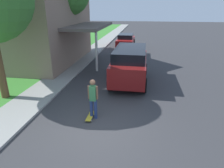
% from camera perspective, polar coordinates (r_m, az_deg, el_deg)
% --- Properties ---
extents(ground_plane, '(120.00, 120.00, 0.00)m').
position_cam_1_polar(ground_plane, '(7.61, -4.48, -12.60)').
color(ground_plane, '#333335').
extents(lawn, '(10.00, 80.00, 0.08)m').
position_cam_1_polar(lawn, '(16.02, -27.99, 3.52)').
color(lawn, '#387F2D').
rests_on(lawn, ground_plane).
extents(sidewalk, '(1.80, 80.00, 0.10)m').
position_cam_1_polar(sidewalk, '(13.84, -13.23, 3.05)').
color(sidewalk, gray).
rests_on(sidewalk, ground_plane).
extents(house, '(11.64, 9.68, 8.80)m').
position_cam_1_polar(house, '(17.97, -25.30, 20.68)').
color(house, '#89705B').
rests_on(house, lawn).
extents(suv_parked, '(2.03, 4.68, 2.03)m').
position_cam_1_polar(suv_parked, '(11.76, 5.12, 5.76)').
color(suv_parked, maroon).
rests_on(suv_parked, ground_plane).
extents(car_down_street, '(1.92, 4.44, 1.38)m').
position_cam_1_polar(car_down_street, '(23.25, 3.96, 12.32)').
color(car_down_street, maroon).
rests_on(car_down_street, ground_plane).
extents(skateboarder, '(0.41, 0.22, 1.66)m').
position_cam_1_polar(skateboarder, '(7.85, -5.43, -3.83)').
color(skateboarder, navy).
rests_on(skateboarder, ground_plane).
extents(skateboard, '(0.23, 0.82, 0.10)m').
position_cam_1_polar(skateboard, '(8.25, -6.18, -9.10)').
color(skateboard, '#A89323').
rests_on(skateboard, ground_plane).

